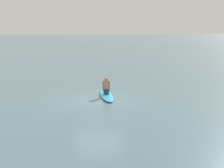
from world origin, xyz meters
name	(u,v)px	position (x,y,z in m)	size (l,w,h in m)	color
ground_plane	(99,101)	(0.00, 0.00, 0.00)	(400.00, 400.00, 0.00)	slate
surfboard	(106,95)	(0.97, -0.46, 0.07)	(3.18, 0.66, 0.13)	#339EC6
person_paddler	(106,86)	(0.97, -0.46, 0.58)	(0.35, 0.43, 0.99)	navy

